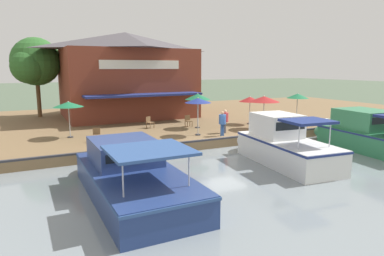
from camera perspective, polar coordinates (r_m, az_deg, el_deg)
ground_plane at (r=21.71m, az=5.44°, el=-3.43°), size 220.00×220.00×0.00m
quay_deck at (r=31.37m, az=-5.15°, el=1.31°), size 22.00×56.00×0.60m
quay_edge_fender at (r=21.65m, az=5.33°, el=-1.70°), size 0.20×50.40×0.10m
waterfront_restaurant at (r=32.38m, az=-10.87°, el=8.81°), size 10.64×11.61×7.58m
patio_umbrella_by_entrance at (r=27.48m, az=9.65°, el=4.74°), size 1.73×1.73×2.21m
patio_umbrella_back_row at (r=25.32m, az=11.94°, el=4.74°), size 2.24×2.24×2.45m
patio_umbrella_near_quay_edge at (r=28.81m, az=17.18°, el=5.11°), size 1.73×1.73×2.43m
patio_umbrella_far_corner at (r=22.46m, az=1.02°, el=4.58°), size 1.74×1.74×2.52m
patio_umbrella_mid_patio_left at (r=23.06m, az=-19.91°, el=3.70°), size 1.86×1.86×2.35m
patio_umbrella_mid_patio_right at (r=25.27m, az=0.95°, el=5.23°), size 1.87×1.87×2.58m
cafe_chair_facing_river at (r=26.85m, az=11.73°, el=1.34°), size 0.53×0.53×0.85m
cafe_chair_beside_entrance at (r=25.59m, az=-7.11°, el=1.06°), size 0.59×0.59×0.85m
cafe_chair_mid_patio at (r=26.06m, az=-0.64°, el=1.29°), size 0.45×0.45×0.85m
cafe_chair_far_corner_seat at (r=21.39m, az=-15.68°, el=-1.01°), size 0.58×0.58×0.85m
person_mid_patio at (r=22.47m, az=5.09°, el=1.22°), size 0.46×0.46×1.62m
person_at_quay_edge at (r=23.50m, az=5.52°, el=1.59°), size 0.46×0.46×1.61m
motorboat_far_downstream at (r=18.92m, az=14.33°, el=-2.61°), size 7.33×3.14×2.54m
motorboat_fourth_along at (r=14.26m, az=-10.65°, el=-7.28°), size 8.87×3.23×2.31m
motorboat_distant_upstream at (r=23.70m, az=27.25°, el=-0.99°), size 8.53×3.73×2.39m
tree_downstream_bank at (r=33.71m, az=-24.83°, el=9.82°), size 4.46×4.25×7.09m
tree_upstream_bank at (r=38.24m, az=-6.23°, el=9.68°), size 4.08×3.89×6.30m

